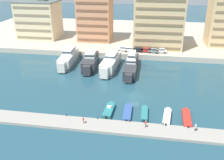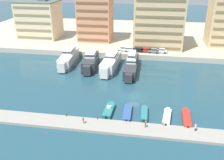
{
  "view_description": "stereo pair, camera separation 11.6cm",
  "coord_description": "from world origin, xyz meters",
  "px_view_note": "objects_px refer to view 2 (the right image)",
  "views": [
    {
      "loc": [
        3.59,
        -61.39,
        32.13
      ],
      "look_at": [
        -7.08,
        4.31,
        2.5
      ],
      "focal_mm": 40.0,
      "sensor_mm": 36.0,
      "label": 1
    },
    {
      "loc": [
        3.7,
        -61.37,
        32.13
      ],
      "look_at": [
        -7.08,
        4.31,
        2.5
      ],
      "focal_mm": 40.0,
      "sensor_mm": 36.0,
      "label": 2
    }
  ],
  "objects_px": {
    "car_black_mid_left": "(138,50)",
    "pedestrian_mid_deck": "(83,120)",
    "motorboat_teal_far_left": "(109,110)",
    "motorboat_white_center_left": "(167,117)",
    "yacht_charcoal_left": "(90,61)",
    "car_white_center_right": "(162,50)",
    "motorboat_teal_mid_left": "(144,114)",
    "car_white_far_left": "(123,49)",
    "yacht_charcoal_center_left": "(131,64)",
    "yacht_ivory_far_left": "(69,58)",
    "car_red_center_left": "(146,50)",
    "yacht_ivory_mid_left": "(111,63)",
    "motorboat_blue_left": "(127,113)",
    "pedestrian_far_side": "(195,127)",
    "motorboat_red_center": "(187,118)",
    "car_white_left": "(130,49)",
    "car_grey_center": "(154,51)",
    "pedestrian_near_edge": "(145,123)"
  },
  "relations": [
    {
      "from": "yacht_charcoal_left",
      "to": "motorboat_teal_mid_left",
      "type": "height_order",
      "value": "yacht_charcoal_left"
    },
    {
      "from": "motorboat_blue_left",
      "to": "pedestrian_near_edge",
      "type": "bearing_deg",
      "value": -51.39
    },
    {
      "from": "motorboat_teal_mid_left",
      "to": "motorboat_red_center",
      "type": "relative_size",
      "value": 0.83
    },
    {
      "from": "motorboat_teal_far_left",
      "to": "motorboat_white_center_left",
      "type": "xyz_separation_m",
      "value": [
        13.89,
        -0.85,
        -0.01
      ]
    },
    {
      "from": "car_grey_center",
      "to": "pedestrian_mid_deck",
      "type": "bearing_deg",
      "value": -106.56
    },
    {
      "from": "car_black_mid_left",
      "to": "car_red_center_left",
      "type": "relative_size",
      "value": 1.0
    },
    {
      "from": "yacht_ivory_mid_left",
      "to": "motorboat_blue_left",
      "type": "xyz_separation_m",
      "value": [
        8.93,
        -28.97,
        -1.83
      ]
    },
    {
      "from": "yacht_ivory_mid_left",
      "to": "car_white_far_left",
      "type": "distance_m",
      "value": 15.56
    },
    {
      "from": "motorboat_blue_left",
      "to": "motorboat_white_center_left",
      "type": "xyz_separation_m",
      "value": [
        9.31,
        -0.53,
        0.06
      ]
    },
    {
      "from": "yacht_charcoal_left",
      "to": "car_white_center_right",
      "type": "height_order",
      "value": "yacht_charcoal_left"
    },
    {
      "from": "car_black_mid_left",
      "to": "pedestrian_near_edge",
      "type": "relative_size",
      "value": 2.48
    },
    {
      "from": "motorboat_blue_left",
      "to": "motorboat_teal_far_left",
      "type": "bearing_deg",
      "value": 176.1
    },
    {
      "from": "yacht_ivory_mid_left",
      "to": "motorboat_teal_far_left",
      "type": "distance_m",
      "value": 29.04
    },
    {
      "from": "yacht_ivory_mid_left",
      "to": "yacht_charcoal_center_left",
      "type": "height_order",
      "value": "yacht_charcoal_center_left"
    },
    {
      "from": "yacht_charcoal_center_left",
      "to": "car_grey_center",
      "type": "bearing_deg",
      "value": 63.39
    },
    {
      "from": "yacht_ivory_far_left",
      "to": "car_red_center_left",
      "type": "relative_size",
      "value": 4.69
    },
    {
      "from": "yacht_charcoal_center_left",
      "to": "motorboat_blue_left",
      "type": "relative_size",
      "value": 2.79
    },
    {
      "from": "car_white_center_right",
      "to": "pedestrian_mid_deck",
      "type": "bearing_deg",
      "value": -109.54
    },
    {
      "from": "yacht_charcoal_center_left",
      "to": "car_black_mid_left",
      "type": "height_order",
      "value": "yacht_charcoal_center_left"
    },
    {
      "from": "yacht_charcoal_left",
      "to": "car_red_center_left",
      "type": "xyz_separation_m",
      "value": [
        18.93,
        14.18,
        0.8
      ]
    },
    {
      "from": "motorboat_teal_mid_left",
      "to": "pedestrian_mid_deck",
      "type": "bearing_deg",
      "value": -154.32
    },
    {
      "from": "motorboat_teal_far_left",
      "to": "pedestrian_far_side",
      "type": "xyz_separation_m",
      "value": [
        19.57,
        -5.54,
        1.12
      ]
    },
    {
      "from": "motorboat_red_center",
      "to": "car_white_left",
      "type": "xyz_separation_m",
      "value": [
        -17.51,
        43.99,
        2.52
      ]
    },
    {
      "from": "motorboat_red_center",
      "to": "car_white_left",
      "type": "relative_size",
      "value": 2.05
    },
    {
      "from": "yacht_ivory_far_left",
      "to": "car_white_left",
      "type": "distance_m",
      "value": 24.68
    },
    {
      "from": "yacht_ivory_far_left",
      "to": "motorboat_white_center_left",
      "type": "relative_size",
      "value": 2.52
    },
    {
      "from": "motorboat_white_center_left",
      "to": "car_white_far_left",
      "type": "height_order",
      "value": "car_white_far_left"
    },
    {
      "from": "yacht_ivory_far_left",
      "to": "motorboat_teal_far_left",
      "type": "height_order",
      "value": "yacht_ivory_far_left"
    },
    {
      "from": "car_grey_center",
      "to": "car_white_center_right",
      "type": "bearing_deg",
      "value": 9.95
    },
    {
      "from": "yacht_charcoal_left",
      "to": "yacht_charcoal_center_left",
      "type": "xyz_separation_m",
      "value": [
        14.72,
        -0.84,
        -0.04
      ]
    },
    {
      "from": "yacht_ivory_far_left",
      "to": "car_red_center_left",
      "type": "height_order",
      "value": "yacht_ivory_far_left"
    },
    {
      "from": "car_white_far_left",
      "to": "pedestrian_mid_deck",
      "type": "relative_size",
      "value": 2.65
    },
    {
      "from": "motorboat_teal_far_left",
      "to": "motorboat_red_center",
      "type": "bearing_deg",
      "value": -1.6
    },
    {
      "from": "yacht_ivory_mid_left",
      "to": "yacht_charcoal_center_left",
      "type": "relative_size",
      "value": 0.86
    },
    {
      "from": "motorboat_red_center",
      "to": "car_white_center_right",
      "type": "bearing_deg",
      "value": 96.56
    },
    {
      "from": "yacht_charcoal_center_left",
      "to": "motorboat_teal_far_left",
      "type": "distance_m",
      "value": 28.86
    },
    {
      "from": "pedestrian_mid_deck",
      "to": "yacht_charcoal_left",
      "type": "bearing_deg",
      "value": 101.31
    },
    {
      "from": "yacht_ivory_far_left",
      "to": "motorboat_white_center_left",
      "type": "xyz_separation_m",
      "value": [
        34.43,
        -32.07,
        -1.78
      ]
    },
    {
      "from": "pedestrian_far_side",
      "to": "motorboat_teal_mid_left",
      "type": "bearing_deg",
      "value": 154.07
    },
    {
      "from": "motorboat_blue_left",
      "to": "motorboat_white_center_left",
      "type": "relative_size",
      "value": 1.06
    },
    {
      "from": "car_white_far_left",
      "to": "yacht_charcoal_center_left",
      "type": "bearing_deg",
      "value": -72.19
    },
    {
      "from": "motorboat_red_center",
      "to": "pedestrian_mid_deck",
      "type": "bearing_deg",
      "value": -165.21
    },
    {
      "from": "car_red_center_left",
      "to": "pedestrian_far_side",
      "type": "relative_size",
      "value": 2.33
    },
    {
      "from": "car_red_center_left",
      "to": "motorboat_white_center_left",
      "type": "bearing_deg",
      "value": -81.26
    },
    {
      "from": "motorboat_blue_left",
      "to": "car_grey_center",
      "type": "height_order",
      "value": "car_grey_center"
    },
    {
      "from": "motorboat_white_center_left",
      "to": "pedestrian_far_side",
      "type": "xyz_separation_m",
      "value": [
        5.67,
        -4.69,
        1.13
      ]
    },
    {
      "from": "yacht_ivory_far_left",
      "to": "pedestrian_mid_deck",
      "type": "height_order",
      "value": "yacht_ivory_far_left"
    },
    {
      "from": "car_black_mid_left",
      "to": "pedestrian_mid_deck",
      "type": "distance_m",
      "value": 51.05
    },
    {
      "from": "motorboat_teal_far_left",
      "to": "motorboat_white_center_left",
      "type": "bearing_deg",
      "value": -3.48
    },
    {
      "from": "car_white_far_left",
      "to": "car_red_center_left",
      "type": "relative_size",
      "value": 1.01
    }
  ]
}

